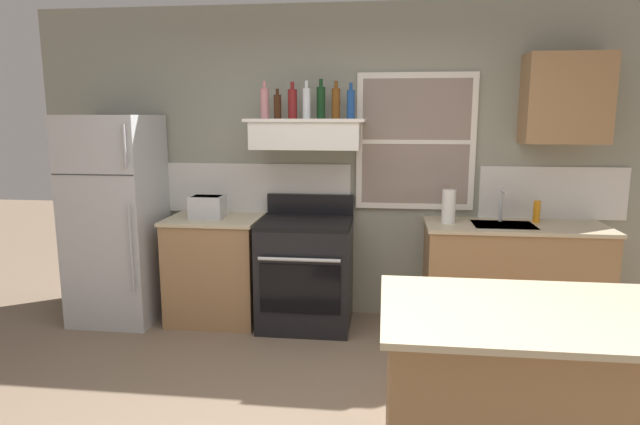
{
  "coord_description": "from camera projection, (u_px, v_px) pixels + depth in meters",
  "views": [
    {
      "loc": [
        0.39,
        -2.48,
        1.77
      ],
      "look_at": [
        -0.05,
        1.2,
        1.1
      ],
      "focal_mm": 30.2,
      "sensor_mm": 36.0,
      "label": 1
    }
  ],
  "objects": [
    {
      "name": "bottle_blue_liqueur",
      "position": [
        351.0,
        104.0,
        4.38
      ],
      "size": [
        0.07,
        0.07,
        0.29
      ],
      "color": "#1E478C",
      "rests_on": "range_hood_shelf"
    },
    {
      "name": "dish_soap_bottle",
      "position": [
        537.0,
        212.0,
        4.37
      ],
      "size": [
        0.06,
        0.06,
        0.18
      ],
      "primitive_type": "cylinder",
      "color": "orange",
      "rests_on": "counter_right_with_sink"
    },
    {
      "name": "bottle_rose_pink",
      "position": [
        265.0,
        103.0,
        4.41
      ],
      "size": [
        0.07,
        0.07,
        0.3
      ],
      "color": "#C67F84",
      "rests_on": "range_hood_shelf"
    },
    {
      "name": "paper_towel_roll",
      "position": [
        449.0,
        206.0,
        4.35
      ],
      "size": [
        0.11,
        0.11,
        0.27
      ],
      "primitive_type": "cylinder",
      "color": "white",
      "rests_on": "counter_right_with_sink"
    },
    {
      "name": "counter_left_of_stove",
      "position": [
        216.0,
        269.0,
        4.68
      ],
      "size": [
        0.79,
        0.63,
        0.91
      ],
      "color": "#9E754C",
      "rests_on": "ground_plane"
    },
    {
      "name": "bottle_dark_green_wine",
      "position": [
        321.0,
        102.0,
        4.42
      ],
      "size": [
        0.07,
        0.07,
        0.32
      ],
      "color": "#143819",
      "rests_on": "range_hood_shelf"
    },
    {
      "name": "sink_faucet",
      "position": [
        502.0,
        201.0,
        4.39
      ],
      "size": [
        0.03,
        0.17,
        0.28
      ],
      "color": "silver",
      "rests_on": "counter_right_with_sink"
    },
    {
      "name": "toaster",
      "position": [
        207.0,
        207.0,
        4.56
      ],
      "size": [
        0.3,
        0.2,
        0.19
      ],
      "color": "silver",
      "rests_on": "counter_left_of_stove"
    },
    {
      "name": "counter_right_with_sink",
      "position": [
        512.0,
        279.0,
        4.39
      ],
      "size": [
        1.43,
        0.63,
        0.91
      ],
      "color": "#9E754C",
      "rests_on": "ground_plane"
    },
    {
      "name": "upper_cabinet_right",
      "position": [
        566.0,
        99.0,
        4.23
      ],
      "size": [
        0.64,
        0.32,
        0.7
      ],
      "color": "#9E754C"
    },
    {
      "name": "stove_range",
      "position": [
        306.0,
        272.0,
        4.55
      ],
      "size": [
        0.76,
        0.69,
        1.09
      ],
      "color": "black",
      "rests_on": "ground_plane"
    },
    {
      "name": "bottle_brown_stout",
      "position": [
        277.0,
        106.0,
        4.39
      ],
      "size": [
        0.06,
        0.06,
        0.24
      ],
      "color": "#381E0F",
      "rests_on": "range_hood_shelf"
    },
    {
      "name": "bottle_amber_wine",
      "position": [
        336.0,
        103.0,
        4.39
      ],
      "size": [
        0.07,
        0.07,
        0.3
      ],
      "color": "brown",
      "rests_on": "range_hood_shelf"
    },
    {
      "name": "back_wall",
      "position": [
        343.0,
        164.0,
        4.72
      ],
      "size": [
        5.4,
        0.11,
        2.7
      ],
      "color": "gray",
      "rests_on": "ground_plane"
    },
    {
      "name": "refrigerator",
      "position": [
        117.0,
        219.0,
        4.65
      ],
      "size": [
        0.7,
        0.72,
        1.78
      ],
      "color": "#B7BABC",
      "rests_on": "ground_plane"
    },
    {
      "name": "bottle_clear_tall",
      "position": [
        307.0,
        103.0,
        4.34
      ],
      "size": [
        0.06,
        0.06,
        0.3
      ],
      "color": "silver",
      "rests_on": "range_hood_shelf"
    },
    {
      "name": "bottle_red_label_wine",
      "position": [
        293.0,
        103.0,
        4.38
      ],
      "size": [
        0.07,
        0.07,
        0.29
      ],
      "color": "maroon",
      "rests_on": "range_hood_shelf"
    },
    {
      "name": "kitchen_island",
      "position": [
        530.0,
        402.0,
        2.5
      ],
      "size": [
        1.4,
        0.9,
        0.91
      ],
      "color": "#9E754C",
      "rests_on": "ground_plane"
    },
    {
      "name": "range_hood_shelf",
      "position": [
        307.0,
        133.0,
        4.44
      ],
      "size": [
        0.96,
        0.52,
        0.24
      ],
      "color": "white"
    }
  ]
}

